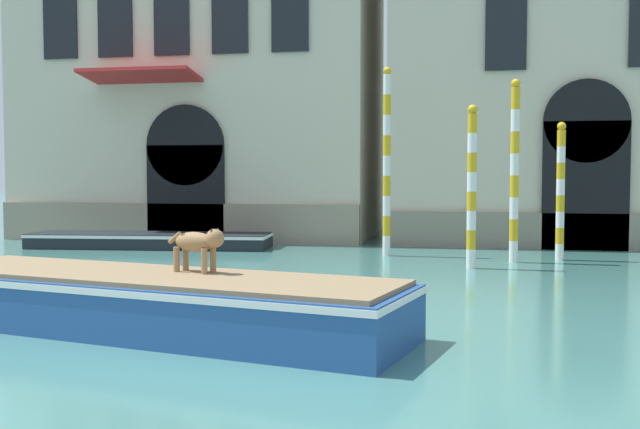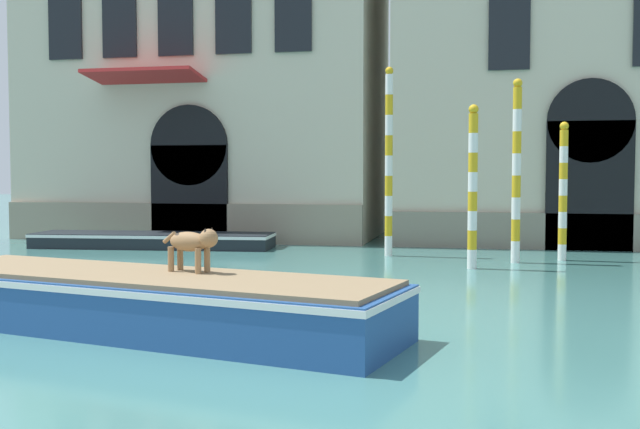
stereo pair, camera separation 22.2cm
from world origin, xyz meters
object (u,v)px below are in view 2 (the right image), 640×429
boat_foreground (144,300)px  boat_moored_near_palazzo (153,240)px  mooring_pole_1 (516,170)px  mooring_pole_5 (389,161)px  dog_on_deck (193,243)px  mooring_pole_0 (473,186)px  mooring_pole_3 (563,191)px

boat_foreground → boat_moored_near_palazzo: size_ratio=1.06×
mooring_pole_1 → mooring_pole_5: (-2.99, 0.82, 0.23)m
mooring_pole_5 → boat_foreground: bearing=-102.6°
dog_on_deck → mooring_pole_0: size_ratio=0.25×
boat_moored_near_palazzo → mooring_pole_1: size_ratio=1.60×
mooring_pole_0 → mooring_pole_3: bearing=43.8°
dog_on_deck → mooring_pole_5: (1.50, 9.16, 1.18)m
mooring_pole_1 → mooring_pole_3: 1.37m
mooring_pole_0 → mooring_pole_5: size_ratio=0.75×
dog_on_deck → mooring_pole_5: mooring_pole_5 is taller
boat_moored_near_palazzo → mooring_pole_3: bearing=-9.7°
boat_foreground → mooring_pole_1: size_ratio=1.71×
boat_moored_near_palazzo → mooring_pole_5: 6.90m
boat_moored_near_palazzo → mooring_pole_0: (8.56, -2.82, 1.54)m
dog_on_deck → mooring_pole_5: 9.36m
boat_moored_near_palazzo → mooring_pole_1: mooring_pole_1 is taller
dog_on_deck → mooring_pole_3: mooring_pole_3 is taller
boat_moored_near_palazzo → mooring_pole_1: (9.52, -1.53, 1.88)m
mooring_pole_3 → mooring_pole_5: mooring_pole_5 is taller
mooring_pole_3 → mooring_pole_5: 4.14m
mooring_pole_3 → mooring_pole_5: (-4.08, 0.14, 0.70)m
dog_on_deck → mooring_pole_3: size_ratio=0.27×
mooring_pole_1 → mooring_pole_5: 3.11m
dog_on_deck → mooring_pole_5: bearing=99.8°
boat_moored_near_palazzo → mooring_pole_5: (6.53, -0.71, 2.11)m
mooring_pole_3 → boat_foreground: bearing=-123.8°
mooring_pole_1 → mooring_pole_3: (1.09, 0.68, -0.47)m
boat_foreground → dog_on_deck: bearing=31.0°
boat_foreground → dog_on_deck: (0.60, 0.20, 0.74)m
dog_on_deck → mooring_pole_3: (5.57, 9.02, 0.49)m
boat_foreground → dog_on_deck: size_ratio=8.25×
boat_foreground → mooring_pole_0: bearing=73.1°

